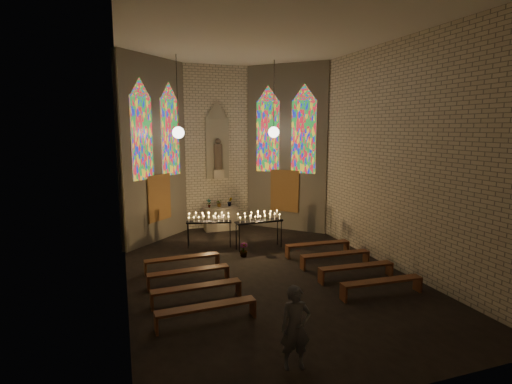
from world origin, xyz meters
TOP-DOWN VIEW (x-y plane):
  - floor at (0.00, 0.00)m, footprint 12.00×12.00m
  - room at (-0.00, 3.37)m, footprint 8.22×12.43m
  - altar at (0.00, 5.45)m, footprint 1.40×0.60m
  - flower_vase_left at (-0.49, 5.54)m, footprint 0.20×0.14m
  - flower_vase_center at (-0.04, 5.54)m, footprint 0.32×0.29m
  - flower_vase_right at (0.43, 5.53)m, footprint 0.23×0.19m
  - aisle_flower_pot at (-0.15, 1.63)m, footprint 0.32×0.32m
  - votive_stand_left at (-1.01, 3.15)m, footprint 1.70×0.78m
  - votive_stand_right at (0.67, 2.37)m, footprint 1.78×0.53m
  - pew_left_0 at (-2.33, 0.96)m, footprint 2.30×0.43m
  - pew_right_0 at (2.33, 0.96)m, footprint 2.30×0.43m
  - pew_left_1 at (-2.33, -0.24)m, footprint 2.30×0.43m
  - pew_right_1 at (2.33, -0.24)m, footprint 2.30×0.43m
  - pew_left_2 at (-2.33, -1.44)m, footprint 2.30×0.43m
  - pew_right_2 at (2.33, -1.44)m, footprint 2.30×0.43m
  - pew_left_3 at (-2.33, -2.64)m, footprint 2.30×0.43m
  - pew_right_3 at (2.33, -2.64)m, footprint 2.30×0.43m
  - visitor at (-1.14, -4.80)m, footprint 0.62×0.46m

SIDE VIEW (x-z plane):
  - floor at x=0.00m, z-range 0.00..0.00m
  - aisle_flower_pot at x=-0.15m, z-range 0.00..0.48m
  - pew_left_0 at x=-2.33m, z-range 0.14..0.58m
  - pew_right_0 at x=2.33m, z-range 0.14..0.58m
  - pew_left_1 at x=-2.33m, z-range 0.14..0.58m
  - pew_right_1 at x=2.33m, z-range 0.14..0.58m
  - pew_left_2 at x=-2.33m, z-range 0.14..0.58m
  - pew_right_2 at x=2.33m, z-range 0.14..0.58m
  - pew_left_3 at x=-2.33m, z-range 0.14..0.58m
  - pew_right_3 at x=2.33m, z-range 0.14..0.58m
  - altar at x=0.00m, z-range 0.00..1.00m
  - visitor at x=-1.14m, z-range 0.00..1.57m
  - votive_stand_left at x=-1.01m, z-range 0.43..1.65m
  - votive_stand_right at x=0.67m, z-range 0.46..1.76m
  - flower_vase_center at x=-0.04m, z-range 1.00..1.33m
  - flower_vase_left at x=-0.49m, z-range 1.00..1.37m
  - flower_vase_right at x=0.43m, z-range 1.00..1.40m
  - room at x=0.00m, z-range 0.21..7.22m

